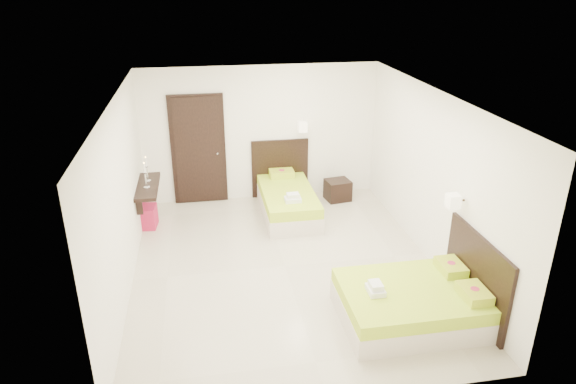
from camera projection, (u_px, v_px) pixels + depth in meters
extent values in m
plane|color=beige|center=(285.00, 266.00, 7.83)|extent=(5.50, 5.50, 0.00)
cube|color=beige|center=(288.00, 207.00, 9.48)|extent=(0.93, 1.87, 0.30)
cube|color=#A1CB20|center=(288.00, 195.00, 9.39)|extent=(0.92, 1.85, 0.19)
cube|color=black|center=(280.00, 168.00, 10.13)|extent=(1.12, 0.05, 1.17)
cube|color=#B6CA24|center=(282.00, 173.00, 9.96)|extent=(0.47, 0.32, 0.13)
cylinder|color=#C42E50|center=(282.00, 170.00, 9.93)|extent=(0.11, 0.11, 0.00)
cube|color=white|center=(293.00, 199.00, 8.87)|extent=(0.28, 0.21, 0.07)
cube|color=white|center=(293.00, 196.00, 8.84)|extent=(0.21, 0.15, 0.07)
cube|color=beige|center=(302.00, 127.00, 9.72)|extent=(0.17, 0.17, 0.19)
cylinder|color=#2D2116|center=(302.00, 126.00, 9.80)|extent=(0.03, 0.16, 0.03)
cube|color=beige|center=(410.00, 310.00, 6.58)|extent=(1.77, 1.33, 0.28)
cube|color=#A1CB20|center=(412.00, 295.00, 6.49)|extent=(1.75, 1.32, 0.18)
cube|color=black|center=(476.00, 276.00, 6.55)|extent=(0.05, 1.51, 1.11)
cube|color=#B6CA24|center=(474.00, 293.00, 6.25)|extent=(0.30, 0.44, 0.12)
cylinder|color=#C42E50|center=(475.00, 289.00, 6.23)|extent=(0.11, 0.11, 0.00)
cube|color=#B6CA24|center=(451.00, 267.00, 6.82)|extent=(0.30, 0.44, 0.12)
cylinder|color=#C42E50|center=(451.00, 263.00, 6.79)|extent=(0.11, 0.11, 0.00)
cube|color=white|center=(375.00, 290.00, 6.36)|extent=(0.19, 0.27, 0.07)
cube|color=white|center=(376.00, 285.00, 6.33)|extent=(0.15, 0.20, 0.07)
cube|color=beige|center=(453.00, 201.00, 6.71)|extent=(0.16, 0.16, 0.18)
cylinder|color=#2D2116|center=(459.00, 201.00, 6.73)|extent=(0.16, 0.03, 0.03)
cube|color=black|center=(338.00, 190.00, 10.09)|extent=(0.51, 0.47, 0.40)
cube|color=#AB163E|center=(145.00, 217.00, 9.00)|extent=(0.42, 0.42, 0.39)
cube|color=black|center=(198.00, 150.00, 9.69)|extent=(1.02, 0.06, 2.14)
cube|color=black|center=(198.00, 151.00, 9.66)|extent=(0.88, 0.04, 2.06)
cylinder|color=silver|center=(217.00, 153.00, 9.70)|extent=(0.03, 0.10, 0.03)
cube|color=black|center=(148.00, 186.00, 8.64)|extent=(0.35, 1.20, 0.06)
cube|color=black|center=(139.00, 206.00, 8.27)|extent=(0.10, 0.04, 0.30)
cube|color=black|center=(144.00, 185.00, 9.08)|extent=(0.10, 0.04, 0.30)
cylinder|color=silver|center=(147.00, 188.00, 8.48)|extent=(0.10, 0.10, 0.02)
cylinder|color=silver|center=(146.00, 181.00, 8.44)|extent=(0.02, 0.02, 0.22)
cone|color=silver|center=(145.00, 173.00, 8.39)|extent=(0.07, 0.07, 0.04)
cylinder|color=white|center=(144.00, 168.00, 8.35)|extent=(0.02, 0.02, 0.15)
sphere|color=#FFB23F|center=(144.00, 163.00, 8.32)|extent=(0.02, 0.02, 0.02)
cylinder|color=silver|center=(148.00, 181.00, 8.76)|extent=(0.10, 0.10, 0.02)
cylinder|color=silver|center=(147.00, 174.00, 8.71)|extent=(0.02, 0.02, 0.22)
cone|color=silver|center=(147.00, 167.00, 8.66)|extent=(0.07, 0.07, 0.04)
cylinder|color=white|center=(146.00, 162.00, 8.62)|extent=(0.02, 0.02, 0.15)
sphere|color=#FFB23F|center=(145.00, 157.00, 8.59)|extent=(0.02, 0.02, 0.02)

